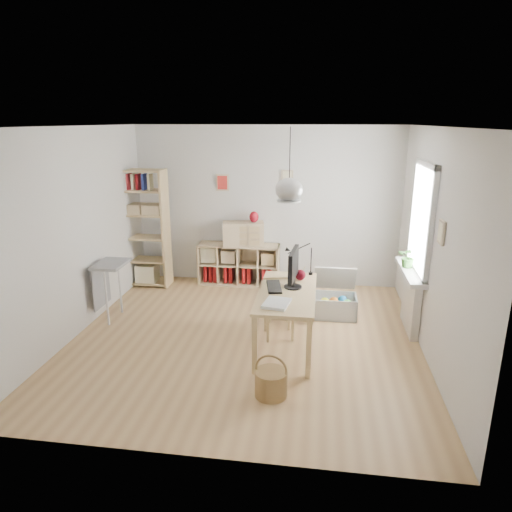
# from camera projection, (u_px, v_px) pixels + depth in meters

# --- Properties ---
(ground) EXTENTS (4.50, 4.50, 0.00)m
(ground) POSITION_uv_depth(u_px,v_px,m) (245.00, 338.00, 6.04)
(ground) COLOR tan
(ground) RESTS_ON ground
(room_shell) EXTENTS (4.50, 4.50, 4.50)m
(room_shell) POSITION_uv_depth(u_px,v_px,m) (289.00, 190.00, 5.25)
(room_shell) COLOR silver
(room_shell) RESTS_ON ground
(window_unit) EXTENTS (0.07, 1.16, 1.46)m
(window_unit) POSITION_uv_depth(u_px,v_px,m) (423.00, 219.00, 5.86)
(window_unit) COLOR white
(window_unit) RESTS_ON ground
(radiator) EXTENTS (0.10, 0.80, 0.80)m
(radiator) POSITION_uv_depth(u_px,v_px,m) (411.00, 302.00, 6.20)
(radiator) COLOR silver
(radiator) RESTS_ON ground
(windowsill) EXTENTS (0.22, 1.20, 0.06)m
(windowsill) POSITION_uv_depth(u_px,v_px,m) (410.00, 272.00, 6.08)
(windowsill) COLOR white
(windowsill) RESTS_ON radiator
(desk) EXTENTS (0.70, 1.50, 0.75)m
(desk) POSITION_uv_depth(u_px,v_px,m) (287.00, 298.00, 5.63)
(desk) COLOR tan
(desk) RESTS_ON ground
(cube_shelf) EXTENTS (1.40, 0.38, 0.72)m
(cube_shelf) POSITION_uv_depth(u_px,v_px,m) (238.00, 267.00, 7.99)
(cube_shelf) COLOR beige
(cube_shelf) RESTS_ON ground
(tall_bookshelf) EXTENTS (0.80, 0.38, 2.00)m
(tall_bookshelf) POSITION_uv_depth(u_px,v_px,m) (144.00, 224.00, 7.71)
(tall_bookshelf) COLOR tan
(tall_bookshelf) RESTS_ON ground
(side_table) EXTENTS (0.40, 0.55, 0.85)m
(side_table) POSITION_uv_depth(u_px,v_px,m) (107.00, 275.00, 6.45)
(side_table) COLOR #969698
(side_table) RESTS_ON ground
(chair) EXTENTS (0.45, 0.45, 0.77)m
(chair) POSITION_uv_depth(u_px,v_px,m) (278.00, 304.00, 6.02)
(chair) COLOR #969698
(chair) RESTS_ON ground
(wicker_basket) EXTENTS (0.34, 0.34, 0.47)m
(wicker_basket) POSITION_uv_depth(u_px,v_px,m) (271.00, 382.00, 4.74)
(wicker_basket) COLOR #A67E4B
(wicker_basket) RESTS_ON ground
(storage_chest) EXTENTS (0.62, 0.70, 0.66)m
(storage_chest) POSITION_uv_depth(u_px,v_px,m) (335.00, 301.00, 6.71)
(storage_chest) COLOR #B4B4AF
(storage_chest) RESTS_ON ground
(monitor) EXTENTS (0.22, 0.56, 0.49)m
(monitor) POSITION_uv_depth(u_px,v_px,m) (293.00, 267.00, 5.65)
(monitor) COLOR black
(monitor) RESTS_ON desk
(keyboard) EXTENTS (0.25, 0.47, 0.02)m
(keyboard) POSITION_uv_depth(u_px,v_px,m) (274.00, 287.00, 5.72)
(keyboard) COLOR black
(keyboard) RESTS_ON desk
(task_lamp) EXTENTS (0.38, 0.14, 0.40)m
(task_lamp) POSITION_uv_depth(u_px,v_px,m) (297.00, 256.00, 6.10)
(task_lamp) COLOR black
(task_lamp) RESTS_ON desk
(yarn_ball) EXTENTS (0.14, 0.14, 0.14)m
(yarn_ball) POSITION_uv_depth(u_px,v_px,m) (300.00, 275.00, 5.98)
(yarn_ball) COLOR #4F0A15
(yarn_ball) RESTS_ON desk
(paper_tray) EXTENTS (0.33, 0.38, 0.03)m
(paper_tray) POSITION_uv_depth(u_px,v_px,m) (277.00, 303.00, 5.19)
(paper_tray) COLOR white
(paper_tray) RESTS_ON desk
(drawer_chest) EXTENTS (0.73, 0.44, 0.39)m
(drawer_chest) POSITION_uv_depth(u_px,v_px,m) (243.00, 233.00, 7.76)
(drawer_chest) COLOR beige
(drawer_chest) RESTS_ON cube_shelf
(red_vase) EXTENTS (0.16, 0.16, 0.19)m
(red_vase) POSITION_uv_depth(u_px,v_px,m) (254.00, 217.00, 7.65)
(red_vase) COLOR maroon
(red_vase) RESTS_ON drawer_chest
(potted_plant) EXTENTS (0.33, 0.30, 0.29)m
(potted_plant) POSITION_uv_depth(u_px,v_px,m) (409.00, 257.00, 6.12)
(potted_plant) COLOR #356E29
(potted_plant) RESTS_ON windowsill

